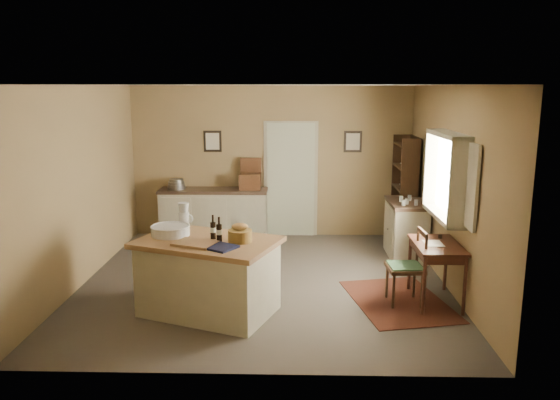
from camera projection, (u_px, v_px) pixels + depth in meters
The scene contains 16 objects.
ground at pixel (264, 282), 7.64m from camera, with size 5.00×5.00×0.00m, color brown.
wall_back at pixel (271, 162), 9.80m from camera, with size 5.00×0.10×2.70m, color #94774B.
wall_front at pixel (248, 237), 4.91m from camera, with size 5.00×0.10×2.70m, color #94774B.
wall_left at pixel (80, 186), 7.42m from camera, with size 0.10×5.00×2.70m, color #94774B.
wall_right at pixel (450, 188), 7.29m from camera, with size 0.10×5.00×2.70m, color #94774B.
ceiling at pixel (263, 85), 7.08m from camera, with size 5.00×5.00×0.00m, color silver.
door at pixel (291, 178), 9.83m from camera, with size 0.97×0.06×2.11m, color beige.
framed_prints at pixel (282, 141), 9.70m from camera, with size 2.82×0.02×0.38m.
window at pixel (449, 176), 7.06m from camera, with size 0.25×1.99×1.12m.
work_island at pixel (208, 274), 6.52m from camera, with size 1.86×1.54×1.20m.
sideboard at pixel (214, 212), 9.72m from camera, with size 1.91×0.54×1.18m.
rug at pixel (398, 301), 6.95m from camera, with size 1.10×1.60×0.01m, color #532517.
writing_desk at pixel (437, 251), 6.80m from camera, with size 0.56×0.91×0.82m.
desk_chair at pixel (405, 268), 6.79m from camera, with size 0.43×0.43×0.93m, color black, non-canonical shape.
right_cabinet at pixel (406, 229), 8.69m from camera, with size 0.56×1.01×0.99m.
shelving_unit at pixel (407, 191), 9.34m from camera, with size 0.32×0.83×1.86m.
Camera 1 is at (0.41, -7.23, 2.69)m, focal length 35.00 mm.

